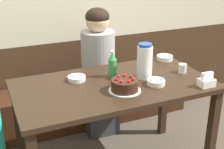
{
  "coord_description": "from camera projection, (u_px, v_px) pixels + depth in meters",
  "views": [
    {
      "loc": [
        -0.84,
        -1.89,
        1.69
      ],
      "look_at": [
        0.01,
        0.05,
        0.83
      ],
      "focal_mm": 50.0,
      "sensor_mm": 36.0,
      "label": 1
    }
  ],
  "objects": [
    {
      "name": "dining_table",
      "position": [
        114.0,
        96.0,
        2.3
      ],
      "size": [
        1.43,
        0.78,
        0.78
      ],
      "color": "black",
      "rests_on": "ground_plane"
    },
    {
      "name": "bench_seat",
      "position": [
        81.0,
        104.0,
        3.17
      ],
      "size": [
        2.29,
        0.38,
        0.43
      ],
      "color": "#381E11",
      "rests_on": "ground_plane"
    },
    {
      "name": "glass_water_tall",
      "position": [
        183.0,
        68.0,
        2.44
      ],
      "size": [
        0.06,
        0.06,
        0.07
      ],
      "color": "silver",
      "rests_on": "dining_table"
    },
    {
      "name": "bowl_side_dish",
      "position": [
        165.0,
        58.0,
        2.73
      ],
      "size": [
        0.14,
        0.14,
        0.04
      ],
      "color": "white",
      "rests_on": "dining_table"
    },
    {
      "name": "soju_bottle",
      "position": [
        112.0,
        65.0,
        2.34
      ],
      "size": [
        0.06,
        0.06,
        0.2
      ],
      "color": "#388E4C",
      "rests_on": "dining_table"
    },
    {
      "name": "birthday_cake",
      "position": [
        125.0,
        85.0,
        2.12
      ],
      "size": [
        0.22,
        0.22,
        0.1
      ],
      "color": "white",
      "rests_on": "dining_table"
    },
    {
      "name": "bowl_soup_white",
      "position": [
        77.0,
        78.0,
        2.3
      ],
      "size": [
        0.13,
        0.13,
        0.03
      ],
      "color": "white",
      "rests_on": "dining_table"
    },
    {
      "name": "bowl_rice_small",
      "position": [
        156.0,
        82.0,
        2.23
      ],
      "size": [
        0.13,
        0.13,
        0.04
      ],
      "color": "white",
      "rests_on": "dining_table"
    },
    {
      "name": "water_pitcher",
      "position": [
        145.0,
        61.0,
        2.31
      ],
      "size": [
        0.12,
        0.12,
        0.27
      ],
      "color": "white",
      "rests_on": "dining_table"
    },
    {
      "name": "napkin_holder",
      "position": [
        207.0,
        81.0,
        2.2
      ],
      "size": [
        0.11,
        0.08,
        0.11
      ],
      "color": "white",
      "rests_on": "dining_table"
    },
    {
      "name": "person_teal_shirt",
      "position": [
        98.0,
        75.0,
        2.93
      ],
      "size": [
        0.31,
        0.34,
        1.21
      ],
      "rotation": [
        0.0,
        0.0,
        -1.57
      ],
      "color": "#33333D",
      "rests_on": "ground_plane"
    }
  ]
}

